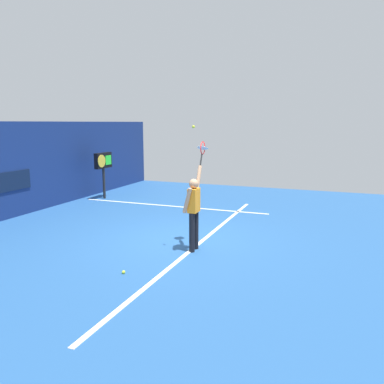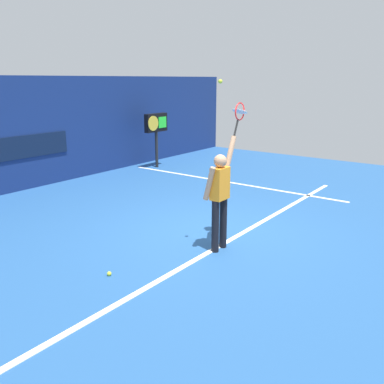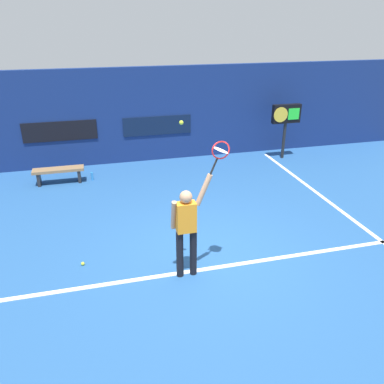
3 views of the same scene
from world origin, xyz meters
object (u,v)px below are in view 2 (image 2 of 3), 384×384
(tennis_player, at_px, (220,194))
(scoreboard_clock, at_px, (156,125))
(tennis_ball, at_px, (220,81))
(spare_ball, at_px, (109,274))
(tennis_racket, at_px, (239,113))

(tennis_player, bearing_deg, scoreboard_clock, 49.93)
(tennis_ball, bearing_deg, tennis_player, 15.74)
(tennis_player, height_order, spare_ball, tennis_player)
(scoreboard_clock, distance_m, spare_ball, 8.22)
(tennis_player, bearing_deg, spare_ball, 157.43)
(tennis_player, height_order, tennis_ball, tennis_ball)
(scoreboard_clock, bearing_deg, tennis_racket, -126.41)
(tennis_ball, distance_m, scoreboard_clock, 7.47)
(tennis_ball, bearing_deg, spare_ball, 155.99)
(tennis_racket, xyz_separation_m, spare_ball, (-2.44, 0.78, -2.29))
(spare_ball, bearing_deg, scoreboard_clock, 36.20)
(scoreboard_clock, relative_size, spare_ball, 26.53)
(tennis_racket, xyz_separation_m, tennis_ball, (-0.65, -0.02, 0.54))
(tennis_ball, bearing_deg, tennis_racket, 1.53)
(tennis_racket, relative_size, scoreboard_clock, 0.35)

